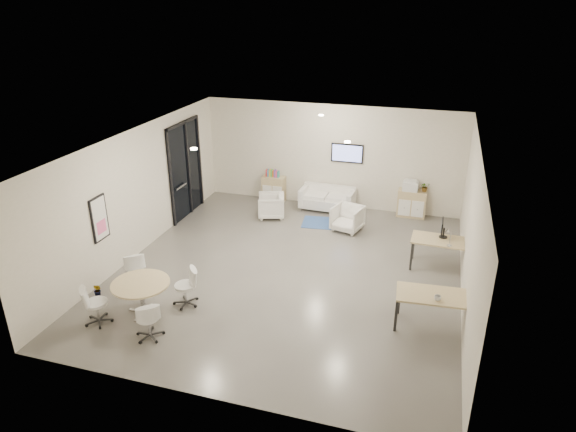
# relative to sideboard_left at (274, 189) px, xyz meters

# --- Properties ---
(room_shell) EXTENTS (9.60, 10.60, 4.80)m
(room_shell) POSITION_rel_sideboard_left_xyz_m (1.80, -4.28, 1.19)
(room_shell) COLOR #5A5752
(room_shell) RESTS_ON ground
(glass_door) EXTENTS (0.09, 1.90, 2.85)m
(glass_door) POSITION_rel_sideboard_left_xyz_m (-2.15, -1.78, 1.09)
(glass_door) COLOR black
(glass_door) RESTS_ON room_shell
(artwork) EXTENTS (0.05, 0.54, 1.04)m
(artwork) POSITION_rel_sideboard_left_xyz_m (-2.17, -5.88, 1.14)
(artwork) COLOR black
(artwork) RESTS_ON room_shell
(wall_tv) EXTENTS (0.98, 0.06, 0.58)m
(wall_tv) POSITION_rel_sideboard_left_xyz_m (2.30, 0.18, 1.34)
(wall_tv) COLOR black
(wall_tv) RESTS_ON room_shell
(ceiling_spots) EXTENTS (3.14, 4.14, 0.03)m
(ceiling_spots) POSITION_rel_sideboard_left_xyz_m (1.60, -3.45, 2.77)
(ceiling_spots) COLOR #FFEAC6
(ceiling_spots) RESTS_ON room_shell
(sideboard_left) EXTENTS (0.73, 0.38, 0.82)m
(sideboard_left) POSITION_rel_sideboard_left_xyz_m (0.00, 0.00, 0.00)
(sideboard_left) COLOR tan
(sideboard_left) RESTS_ON room_shell
(sideboard_right) EXTENTS (0.83, 0.40, 0.83)m
(sideboard_right) POSITION_rel_sideboard_left_xyz_m (4.36, -0.01, 0.01)
(sideboard_right) COLOR tan
(sideboard_right) RESTS_ON room_shell
(books) EXTENTS (0.43, 0.14, 0.22)m
(books) POSITION_rel_sideboard_left_xyz_m (-0.04, 0.00, 0.52)
(books) COLOR red
(books) RESTS_ON sideboard_left
(printer) EXTENTS (0.46, 0.39, 0.31)m
(printer) POSITION_rel_sideboard_left_xyz_m (4.28, -0.01, 0.57)
(printer) COLOR white
(printer) RESTS_ON sideboard_right
(loveseat) EXTENTS (1.67, 0.88, 0.61)m
(loveseat) POSITION_rel_sideboard_left_xyz_m (1.83, -0.20, -0.08)
(loveseat) COLOR white
(loveseat) RESTS_ON room_shell
(blue_rug) EXTENTS (1.43, 1.04, 0.01)m
(blue_rug) POSITION_rel_sideboard_left_xyz_m (2.01, -1.27, -0.40)
(blue_rug) COLOR #315398
(blue_rug) RESTS_ON room_shell
(armchair_left) EXTENTS (0.91, 0.94, 0.78)m
(armchair_left) POSITION_rel_sideboard_left_xyz_m (0.33, -1.27, -0.02)
(armchair_left) COLOR white
(armchair_left) RESTS_ON room_shell
(armchair_right) EXTENTS (0.93, 0.89, 0.79)m
(armchair_right) POSITION_rel_sideboard_left_xyz_m (2.70, -1.54, -0.01)
(armchair_right) COLOR white
(armchair_right) RESTS_ON room_shell
(desk_rear) EXTENTS (1.48, 0.78, 0.76)m
(desk_rear) POSITION_rel_sideboard_left_xyz_m (5.30, -3.07, 0.27)
(desk_rear) COLOR tan
(desk_rear) RESTS_ON room_shell
(desk_front) EXTENTS (1.54, 0.85, 0.78)m
(desk_front) POSITION_rel_sideboard_left_xyz_m (5.22, -5.68, 0.29)
(desk_front) COLOR tan
(desk_front) RESTS_ON room_shell
(monitor) EXTENTS (0.20, 0.50, 0.44)m
(monitor) POSITION_rel_sideboard_left_xyz_m (5.26, -2.92, 0.59)
(monitor) COLOR black
(monitor) RESTS_ON desk_rear
(round_table) EXTENTS (1.20, 1.20, 0.73)m
(round_table) POSITION_rel_sideboard_left_xyz_m (-0.60, -6.90, 0.23)
(round_table) COLOR tan
(round_table) RESTS_ON room_shell
(meeting_chairs) EXTENTS (2.21, 2.21, 0.82)m
(meeting_chairs) POSITION_rel_sideboard_left_xyz_m (-0.60, -6.90, 0.00)
(meeting_chairs) COLOR white
(meeting_chairs) RESTS_ON room_shell
(plant_cabinet) EXTENTS (0.35, 0.36, 0.23)m
(plant_cabinet) POSITION_rel_sideboard_left_xyz_m (4.70, 0.01, 0.54)
(plant_cabinet) COLOR #3F7F3F
(plant_cabinet) RESTS_ON sideboard_right
(plant_floor) EXTENTS (0.28, 0.38, 0.15)m
(plant_floor) POSITION_rel_sideboard_left_xyz_m (-1.90, -6.65, -0.33)
(plant_floor) COLOR #3F7F3F
(plant_floor) RESTS_ON room_shell
(cup) EXTENTS (0.16, 0.14, 0.13)m
(cup) POSITION_rel_sideboard_left_xyz_m (5.26, -5.88, 0.43)
(cup) COLOR white
(cup) RESTS_ON desk_front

